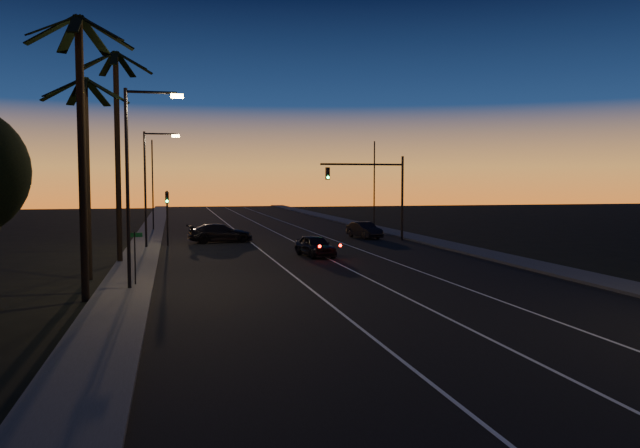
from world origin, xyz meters
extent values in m
cube|color=black|center=(0.00, 30.00, 0.01)|extent=(20.00, 170.00, 0.01)
cube|color=#373734|center=(-11.20, 30.00, 0.08)|extent=(2.40, 170.00, 0.16)
cube|color=#373734|center=(11.20, 30.00, 0.08)|extent=(2.40, 170.00, 0.16)
cube|color=silver|center=(-3.00, 30.00, 0.02)|extent=(0.12, 160.00, 0.01)
cube|color=silver|center=(0.50, 30.00, 0.02)|extent=(0.12, 160.00, 0.01)
cube|color=silver|center=(4.00, 30.00, 0.02)|extent=(0.12, 160.00, 0.01)
cylinder|color=black|center=(-12.60, 18.00, 5.75)|extent=(0.32, 0.32, 11.50)
cube|color=black|center=(-11.57, 18.26, 10.94)|extent=(2.18, 0.92, 1.18)
cube|color=black|center=(-12.16, 18.97, 10.94)|extent=(1.25, 2.12, 1.18)
cube|color=black|center=(-13.08, 18.94, 10.94)|extent=(1.34, 2.09, 1.18)
cube|color=black|center=(-13.64, 18.21, 10.94)|extent=(2.18, 0.82, 1.18)
cube|color=black|center=(-13.41, 17.32, 10.94)|extent=(1.90, 1.69, 1.18)
cube|color=black|center=(-12.57, 16.94, 10.94)|extent=(0.45, 2.16, 1.18)
cube|color=black|center=(-11.75, 17.36, 10.94)|extent=(1.95, 1.61, 1.18)
cylinder|color=black|center=(-13.20, 24.00, 5.00)|extent=(0.32, 0.32, 10.00)
cube|color=black|center=(-12.17, 24.26, 9.44)|extent=(2.18, 0.92, 1.18)
cube|color=black|center=(-12.76, 24.97, 9.44)|extent=(1.25, 2.12, 1.18)
cube|color=black|center=(-13.68, 24.94, 9.44)|extent=(1.34, 2.09, 1.18)
cube|color=black|center=(-14.24, 24.21, 9.44)|extent=(2.18, 0.82, 1.18)
cube|color=black|center=(-14.01, 23.32, 9.44)|extent=(1.90, 1.69, 1.18)
cube|color=black|center=(-13.17, 22.94, 9.44)|extent=(0.45, 2.16, 1.18)
cube|color=black|center=(-12.35, 23.36, 9.44)|extent=(1.95, 1.61, 1.18)
cylinder|color=black|center=(-12.20, 30.00, 6.25)|extent=(0.32, 0.32, 12.50)
cube|color=black|center=(-11.17, 30.26, 11.94)|extent=(2.18, 0.92, 1.18)
cube|color=black|center=(-11.76, 30.97, 11.94)|extent=(1.25, 2.12, 1.18)
cube|color=black|center=(-12.68, 30.94, 11.94)|extent=(1.34, 2.09, 1.18)
cube|color=black|center=(-13.24, 30.21, 11.94)|extent=(2.18, 0.82, 1.18)
cube|color=black|center=(-13.01, 29.32, 11.94)|extent=(1.90, 1.69, 1.18)
cube|color=black|center=(-12.17, 28.94, 11.94)|extent=(0.45, 2.16, 1.18)
cube|color=black|center=(-11.35, 29.36, 11.94)|extent=(1.95, 1.61, 1.18)
cylinder|color=black|center=(-11.00, 20.00, 4.50)|extent=(0.16, 0.16, 9.00)
cylinder|color=black|center=(-9.90, 20.00, 8.85)|extent=(2.20, 0.12, 0.12)
cube|color=#F9CF63|center=(-8.80, 20.00, 8.72)|extent=(0.55, 0.26, 0.16)
cylinder|color=black|center=(-11.00, 38.00, 4.25)|extent=(0.16, 0.16, 8.50)
cylinder|color=black|center=(-9.90, 38.00, 8.35)|extent=(2.20, 0.12, 0.12)
cube|color=#F9CF63|center=(-8.80, 38.00, 8.22)|extent=(0.55, 0.26, 0.16)
cylinder|color=black|center=(-10.80, 21.00, 1.30)|extent=(0.06, 0.06, 2.60)
cube|color=#0D5320|center=(-10.80, 21.00, 2.45)|extent=(0.70, 0.03, 0.20)
cylinder|color=black|center=(9.50, 40.00, 3.50)|extent=(0.20, 0.20, 7.00)
cylinder|color=black|center=(6.00, 40.00, 6.30)|extent=(7.00, 0.16, 0.16)
cube|color=black|center=(3.10, 40.00, 5.55)|extent=(0.32, 0.28, 1.00)
sphere|color=black|center=(3.10, 39.83, 5.87)|extent=(0.20, 0.20, 0.20)
sphere|color=black|center=(3.10, 39.83, 5.55)|extent=(0.20, 0.20, 0.20)
sphere|color=#14FF59|center=(3.10, 39.83, 5.23)|extent=(0.20, 0.20, 0.20)
cylinder|color=black|center=(-9.50, 40.00, 2.10)|extent=(0.14, 0.14, 4.20)
cube|color=black|center=(-9.50, 40.00, 3.70)|extent=(0.28, 0.25, 0.90)
sphere|color=black|center=(-9.50, 39.85, 3.98)|extent=(0.18, 0.18, 0.18)
sphere|color=black|center=(-9.50, 39.85, 3.70)|extent=(0.18, 0.18, 0.18)
sphere|color=#14FF59|center=(-9.50, 39.85, 3.42)|extent=(0.18, 0.18, 0.18)
cylinder|color=black|center=(-11.00, 55.00, 4.50)|extent=(0.14, 0.14, 9.00)
cylinder|color=black|center=(11.00, 52.00, 4.50)|extent=(0.14, 0.14, 9.00)
imported|color=black|center=(-0.04, 30.77, 0.71)|extent=(2.31, 4.32, 1.40)
sphere|color=#FF0F05|center=(-0.32, 28.24, 0.93)|extent=(0.18, 0.18, 0.18)
sphere|color=#FF0F05|center=(1.06, 28.47, 0.93)|extent=(0.18, 0.18, 0.18)
imported|color=black|center=(7.07, 42.74, 0.70)|extent=(2.28, 4.41, 1.38)
imported|color=black|center=(-5.39, 41.67, 0.76)|extent=(5.40, 2.73, 1.50)
camera|label=1|loc=(-9.03, -8.82, 4.92)|focal=35.00mm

